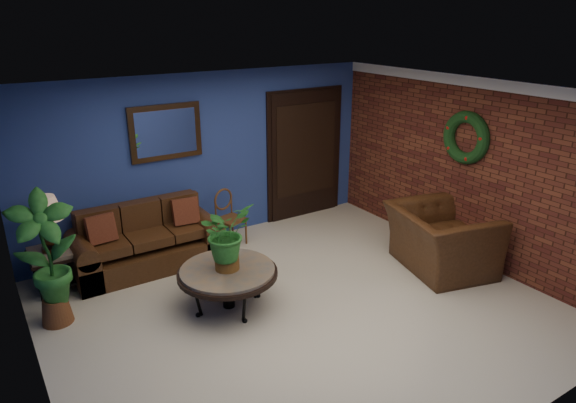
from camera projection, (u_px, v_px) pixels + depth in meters
floor at (300, 308)px, 6.04m from camera, size 5.50×5.50×0.00m
wall_back at (206, 158)px, 7.58m from camera, size 5.50×0.04×2.50m
wall_left at (24, 275)px, 4.21m from camera, size 0.04×5.00×2.50m
wall_right_brick at (468, 170)px, 7.00m from camera, size 0.04×5.00×2.50m
ceiling at (302, 94)px, 5.17m from camera, size 5.50×5.00×0.02m
crown_molding at (477, 82)px, 6.58m from camera, size 0.03×5.00×0.14m
wall_mirror at (166, 132)px, 7.08m from camera, size 1.02×0.06×0.77m
closet_door at (305, 155)px, 8.51m from camera, size 1.44×0.06×2.18m
wreath at (466, 138)px, 6.85m from camera, size 0.16×0.72×0.72m
sofa at (146, 246)px, 6.99m from camera, size 1.95×0.84×0.88m
coffee_table at (228, 273)px, 5.93m from camera, size 1.16×1.16×0.50m
end_table at (54, 259)px, 6.35m from camera, size 0.58×0.58×0.53m
table_lamp at (47, 217)px, 6.15m from camera, size 0.41×0.41×0.68m
side_chair at (228, 213)px, 7.60m from camera, size 0.43×0.43×0.84m
armchair at (441, 240)px, 6.85m from camera, size 1.42×1.54×0.84m
coffee_plant at (226, 234)px, 5.76m from camera, size 0.72×0.67×0.79m
floor_plant at (421, 227)px, 7.39m from camera, size 0.39×0.35×0.74m
tall_plant at (46, 255)px, 5.49m from camera, size 0.72×0.52×1.54m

